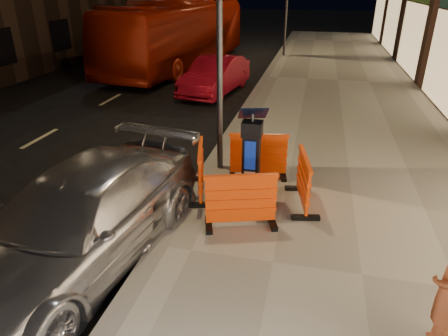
% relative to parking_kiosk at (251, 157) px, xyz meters
% --- Properties ---
extents(ground_plane, '(120.00, 120.00, 0.00)m').
position_rel_parking_kiosk_xyz_m(ground_plane, '(-1.12, -1.79, -0.99)').
color(ground_plane, black).
rests_on(ground_plane, ground).
extents(sidewalk, '(6.00, 60.00, 0.15)m').
position_rel_parking_kiosk_xyz_m(sidewalk, '(1.88, -1.79, -0.92)').
color(sidewalk, gray).
rests_on(sidewalk, ground).
extents(kerb, '(0.30, 60.00, 0.15)m').
position_rel_parking_kiosk_xyz_m(kerb, '(-1.12, -1.79, -0.92)').
color(kerb, slate).
rests_on(kerb, ground).
extents(parking_kiosk, '(0.64, 0.64, 1.68)m').
position_rel_parking_kiosk_xyz_m(parking_kiosk, '(0.00, 0.00, 0.00)').
color(parking_kiosk, black).
rests_on(parking_kiosk, sidewalk).
extents(barrier_front, '(1.30, 0.84, 0.94)m').
position_rel_parking_kiosk_xyz_m(barrier_front, '(0.00, -0.95, -0.37)').
color(barrier_front, '#FD4308').
rests_on(barrier_front, sidewalk).
extents(barrier_back, '(1.27, 0.69, 0.94)m').
position_rel_parking_kiosk_xyz_m(barrier_back, '(0.00, 0.95, -0.37)').
color(barrier_back, '#FD4308').
rests_on(barrier_back, sidewalk).
extents(barrier_kerbside, '(0.79, 1.29, 0.94)m').
position_rel_parking_kiosk_xyz_m(barrier_kerbside, '(-0.95, 0.00, -0.37)').
color(barrier_kerbside, '#FD4308').
rests_on(barrier_kerbside, sidewalk).
extents(barrier_bldgside, '(0.71, 1.28, 0.94)m').
position_rel_parking_kiosk_xyz_m(barrier_bldgside, '(0.95, 0.00, -0.37)').
color(barrier_bldgside, '#FD4308').
rests_on(barrier_bldgside, sidewalk).
extents(car_silver, '(2.68, 5.08, 1.40)m').
position_rel_parking_kiosk_xyz_m(car_silver, '(-2.16, -2.15, -0.99)').
color(car_silver, silver).
rests_on(car_silver, ground).
extents(car_red, '(1.97, 4.21, 1.33)m').
position_rel_parking_kiosk_xyz_m(car_red, '(-2.67, 7.98, -0.99)').
color(car_red, '#A90D21').
rests_on(car_red, ground).
extents(bus_doubledecker, '(3.89, 11.52, 3.15)m').
position_rel_parking_kiosk_xyz_m(bus_doubledecker, '(-5.59, 12.53, -0.99)').
color(bus_doubledecker, '#9B1705').
rests_on(bus_doubledecker, ground).
extents(street_lamp_mid, '(0.12, 0.12, 6.00)m').
position_rel_parking_kiosk_xyz_m(street_lamp_mid, '(-0.87, 1.21, 2.16)').
color(street_lamp_mid, '#3F3F44').
rests_on(street_lamp_mid, sidewalk).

